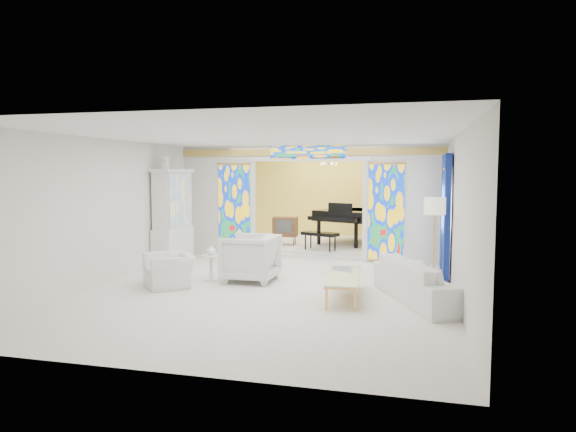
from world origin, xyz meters
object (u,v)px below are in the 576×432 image
(armchair_left, at_px, (169,270))
(grand_piano, at_px, (357,215))
(sofa, at_px, (426,281))
(tv_console, at_px, (285,227))
(china_cabinet, at_px, (173,217))
(coffee_table, at_px, (344,277))
(armchair_right, at_px, (250,258))

(armchair_left, xyz_separation_m, grand_piano, (3.12, 5.89, 0.69))
(armchair_left, xyz_separation_m, sofa, (5.02, -0.01, 0.05))
(grand_piano, bearing_deg, sofa, -50.06)
(sofa, height_order, tv_console, tv_console)
(armchair_left, relative_size, tv_console, 1.24)
(grand_piano, height_order, tv_console, grand_piano)
(china_cabinet, distance_m, grand_piano, 5.47)
(china_cabinet, distance_m, armchair_left, 2.86)
(sofa, xyz_separation_m, tv_console, (-3.89, 5.12, 0.33))
(coffee_table, bearing_deg, tv_console, 115.10)
(sofa, distance_m, grand_piano, 6.23)
(coffee_table, bearing_deg, armchair_right, 155.61)
(grand_piano, bearing_deg, tv_console, -136.39)
(coffee_table, distance_m, grand_piano, 6.04)
(china_cabinet, height_order, armchair_right, china_cabinet)
(armchair_left, bearing_deg, china_cabinet, 165.17)
(armchair_right, distance_m, tv_console, 4.26)
(china_cabinet, relative_size, armchair_left, 2.70)
(coffee_table, xyz_separation_m, grand_piano, (-0.44, 5.99, 0.63))
(armchair_right, bearing_deg, grand_piano, 162.88)
(armchair_right, bearing_deg, sofa, 77.55)
(coffee_table, bearing_deg, china_cabinet, 151.35)
(armchair_left, distance_m, tv_console, 5.25)
(armchair_right, distance_m, sofa, 3.68)
(sofa, relative_size, tv_console, 3.17)
(armchair_right, xyz_separation_m, grand_piano, (1.68, 5.03, 0.52))
(china_cabinet, distance_m, armchair_right, 3.13)
(china_cabinet, bearing_deg, armchair_right, -31.90)
(china_cabinet, height_order, grand_piano, china_cabinet)
(armchair_right, height_order, grand_piano, grand_piano)
(china_cabinet, bearing_deg, sofa, -22.00)
(coffee_table, distance_m, tv_console, 5.75)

